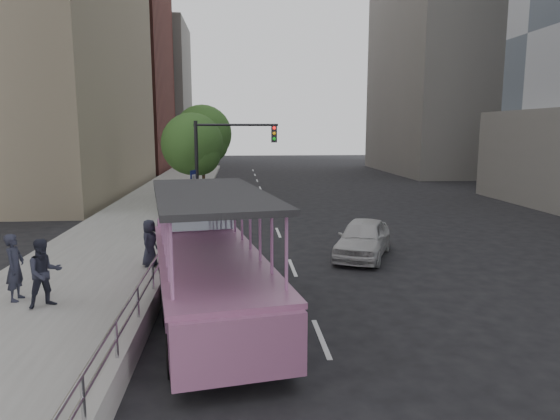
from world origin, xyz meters
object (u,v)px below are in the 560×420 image
object	(u,v)px
car	(363,238)
pedestrian_far	(150,243)
parking_sign	(194,195)
street_tree_near	(194,147)
traffic_signal	(220,155)
pedestrian_near	(15,267)
street_tree_far	(204,136)
duck_boat	(206,262)
pedestrian_mid	(44,273)

from	to	relation	value
car	pedestrian_far	size ratio (longest dim) A/B	2.71
car	pedestrian_far	distance (m)	7.82
pedestrian_far	parking_sign	bearing A→B (deg)	7.46
car	street_tree_near	size ratio (longest dim) A/B	0.74
traffic_signal	pedestrian_near	bearing A→B (deg)	-112.76
street_tree_far	parking_sign	bearing A→B (deg)	-88.88
pedestrian_far	traffic_signal	xyz separation A→B (m)	(2.09, 8.92, 2.42)
duck_boat	traffic_signal	bearing A→B (deg)	89.71
pedestrian_mid	street_tree_far	xyz separation A→B (m)	(2.69, 22.02, 3.12)
parking_sign	traffic_signal	xyz separation A→B (m)	(1.16, 2.50, 1.66)
pedestrian_near	pedestrian_far	size ratio (longest dim) A/B	1.15
pedestrian_near	pedestrian_mid	size ratio (longest dim) A/B	1.02
traffic_signal	street_tree_far	xyz separation A→B (m)	(-1.40, 9.43, 0.81)
pedestrian_near	traffic_signal	bearing A→B (deg)	-20.84
parking_sign	street_tree_far	size ratio (longest dim) A/B	0.46
car	pedestrian_near	bearing A→B (deg)	-131.49
pedestrian_far	street_tree_far	distance (m)	18.64
car	street_tree_far	bearing A→B (deg)	136.66
pedestrian_mid	street_tree_near	world-z (taller)	street_tree_near
street_tree_near	pedestrian_mid	bearing A→B (deg)	-98.85
car	traffic_signal	bearing A→B (deg)	151.53
car	parking_sign	world-z (taller)	parking_sign
traffic_signal	pedestrian_mid	bearing A→B (deg)	-108.00
pedestrian_near	street_tree_near	distance (m)	16.05
pedestrian_near	street_tree_far	distance (m)	21.98
duck_boat	street_tree_near	size ratio (longest dim) A/B	1.79
pedestrian_far	traffic_signal	size ratio (longest dim) A/B	0.30
pedestrian_mid	street_tree_far	distance (m)	22.40
duck_boat	pedestrian_near	world-z (taller)	duck_boat
car	parking_sign	size ratio (longest dim) A/B	1.43
traffic_signal	pedestrian_far	bearing A→B (deg)	-103.20
duck_boat	pedestrian_far	world-z (taller)	duck_boat
pedestrian_near	parking_sign	distance (m)	10.31
pedestrian_far	street_tree_far	size ratio (longest dim) A/B	0.24
parking_sign	street_tree_near	bearing A→B (deg)	94.18
car	traffic_signal	world-z (taller)	traffic_signal
duck_boat	pedestrian_near	distance (m)	4.98
car	street_tree_near	bearing A→B (deg)	147.87
pedestrian_mid	pedestrian_far	size ratio (longest dim) A/B	1.13
parking_sign	street_tree_near	world-z (taller)	street_tree_near
street_tree_near	street_tree_far	size ratio (longest dim) A/B	0.89
pedestrian_mid	traffic_signal	bearing A→B (deg)	36.89
car	pedestrian_far	bearing A→B (deg)	-143.33
pedestrian_near	street_tree_far	size ratio (longest dim) A/B	0.28
street_tree_near	traffic_signal	bearing A→B (deg)	-65.02
duck_boat	street_tree_near	bearing A→B (deg)	95.66
pedestrian_mid	pedestrian_far	bearing A→B (deg)	26.31
pedestrian_near	traffic_signal	world-z (taller)	traffic_signal
duck_boat	car	world-z (taller)	duck_boat
pedestrian_mid	car	bearing A→B (deg)	-5.92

